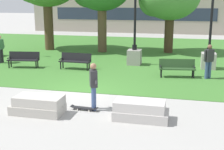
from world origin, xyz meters
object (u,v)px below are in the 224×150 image
object	(u,v)px
concrete_block_left	(140,110)
person_bystander_far_lawn	(0,47)
skateboard	(84,108)
park_bench_near_left	(177,67)
park_bench_far_right	(75,60)
lamp_post_left	(135,49)
person_skateboarder	(94,84)
concrete_block_center	(38,105)
lamp_post_right	(209,52)
person_bystander_near_lawn	(209,60)
park_bench_near_right	(24,59)

from	to	relation	value
concrete_block_left	person_bystander_far_lawn	world-z (taller)	person_bystander_far_lawn
skateboard	park_bench_near_left	bearing A→B (deg)	61.62
park_bench_far_right	lamp_post_left	bearing A→B (deg)	33.06
person_skateboarder	concrete_block_center	bearing A→B (deg)	-154.12
skateboard	park_bench_far_right	size ratio (longest dim) A/B	0.57
lamp_post_right	person_bystander_near_lawn	distance (m)	2.39
concrete_block_left	person_bystander_near_lawn	size ratio (longest dim) A/B	1.05
lamp_post_right	person_bystander_far_lawn	bearing A→B (deg)	-174.40
park_bench_near_right	park_bench_far_right	bearing A→B (deg)	5.04
concrete_block_center	park_bench_far_right	world-z (taller)	park_bench_far_right
person_skateboarder	lamp_post_left	xyz separation A→B (m)	(0.16, 8.12, 0.02)
person_bystander_near_lawn	concrete_block_left	bearing A→B (deg)	-112.30
lamp_post_right	park_bench_far_right	bearing A→B (deg)	-166.07
person_bystander_far_lawn	park_bench_near_left	bearing A→B (deg)	-6.25
concrete_block_left	lamp_post_left	xyz separation A→B (m)	(-1.61, 8.68, 0.68)
concrete_block_center	park_bench_far_right	size ratio (longest dim) A/B	0.99
lamp_post_left	person_skateboarder	bearing A→B (deg)	-91.14
park_bench_near_right	lamp_post_right	size ratio (longest dim) A/B	0.39
person_skateboarder	person_bystander_near_lawn	world-z (taller)	person_bystander_near_lawn
park_bench_near_left	park_bench_far_right	distance (m)	5.69
skateboard	person_bystander_far_lawn	size ratio (longest dim) A/B	0.60
concrete_block_left	park_bench_near_left	size ratio (longest dim) A/B	0.97
park_bench_near_right	park_bench_far_right	distance (m)	3.08
concrete_block_left	skateboard	bearing A→B (deg)	168.93
park_bench_near_right	person_bystander_far_lawn	world-z (taller)	person_bystander_far_lawn
concrete_block_center	skateboard	bearing A→B (deg)	25.94
concrete_block_left	person_bystander_near_lawn	xyz separation A→B (m)	(2.52, 6.14, 0.68)
lamp_post_left	person_bystander_near_lawn	distance (m)	4.85
person_skateboarder	lamp_post_right	world-z (taller)	lamp_post_right
park_bench_near_right	skateboard	bearing A→B (deg)	-46.87
lamp_post_right	park_bench_near_left	bearing A→B (deg)	-125.01
lamp_post_right	concrete_block_left	bearing A→B (deg)	-107.45
person_skateboarder	concrete_block_left	bearing A→B (deg)	-17.60
concrete_block_center	person_skateboarder	xyz separation A→B (m)	(1.75, 0.85, 0.66)
concrete_block_center	concrete_block_left	xyz separation A→B (m)	(3.52, 0.29, 0.00)
park_bench_near_left	park_bench_far_right	world-z (taller)	same
park_bench_far_right	person_bystander_far_lawn	xyz separation A→B (m)	(-5.09, 0.60, 0.44)
person_skateboarder	park_bench_near_right	distance (m)	8.37
park_bench_near_left	person_bystander_near_lawn	distance (m)	1.58
skateboard	park_bench_far_right	world-z (taller)	park_bench_far_right
park_bench_near_right	lamp_post_left	size ratio (longest dim) A/B	0.39
park_bench_near_left	person_bystander_far_lawn	distance (m)	10.82
park_bench_near_left	person_bystander_far_lawn	xyz separation A→B (m)	(-10.75, 1.18, 0.44)
skateboard	lamp_post_right	xyz separation A→B (m)	(4.76, 8.11, 0.91)
concrete_block_left	lamp_post_right	bearing A→B (deg)	72.55
concrete_block_left	person_skateboarder	size ratio (longest dim) A/B	1.05
person_bystander_far_lawn	concrete_block_left	bearing A→B (deg)	-36.83
concrete_block_left	person_bystander_far_lawn	bearing A→B (deg)	143.17
park_bench_near_right	park_bench_far_right	size ratio (longest dim) A/B	1.02
skateboard	lamp_post_right	bearing A→B (deg)	59.56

